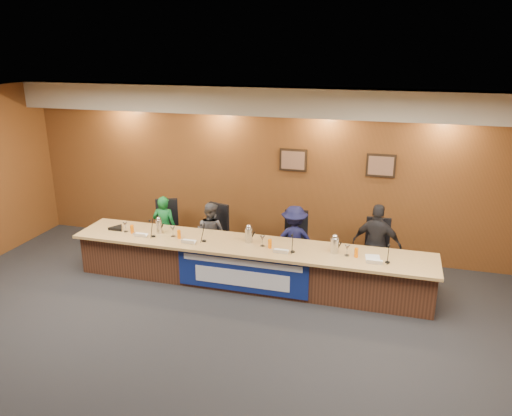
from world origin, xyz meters
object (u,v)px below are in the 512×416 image
(panelist_b, at_px, (211,233))
(office_chair_d, at_px, (376,254))
(dais_body, at_px, (249,265))
(panelist_c, at_px, (294,240))
(panelist_a, at_px, (165,227))
(panelist_d, at_px, (377,244))
(office_chair_b, at_px, (213,237))
(banner, at_px, (242,274))
(carafe_left, at_px, (159,226))
(carafe_mid, at_px, (249,235))
(carafe_right, at_px, (335,246))
(speakerphone, at_px, (117,228))
(office_chair_c, at_px, (295,246))
(office_chair_a, at_px, (167,232))

(panelist_b, bearing_deg, office_chair_d, -167.35)
(dais_body, distance_m, panelist_c, 0.95)
(panelist_a, xyz_separation_m, panelist_d, (3.93, 0.00, 0.09))
(office_chair_b, bearing_deg, banner, -34.95)
(carafe_left, relative_size, carafe_mid, 0.99)
(banner, bearing_deg, carafe_mid, 91.64)
(office_chair_d, bearing_deg, banner, -151.52)
(banner, bearing_deg, carafe_right, 15.69)
(banner, height_order, carafe_left, carafe_left)
(office_chair_d, relative_size, speakerphone, 1.50)
(panelist_b, distance_m, carafe_right, 2.47)
(office_chair_c, height_order, carafe_right, carafe_right)
(panelist_a, xyz_separation_m, speakerphone, (-0.60, -0.68, 0.16))
(carafe_left, height_order, carafe_mid, carafe_mid)
(dais_body, relative_size, carafe_mid, 24.14)
(banner, distance_m, office_chair_a, 2.20)
(office_chair_b, height_order, carafe_left, carafe_left)
(office_chair_b, relative_size, office_chair_d, 1.00)
(panelist_d, bearing_deg, office_chair_a, 7.20)
(banner, bearing_deg, carafe_left, 165.55)
(carafe_mid, bearing_deg, panelist_b, 146.96)
(dais_body, distance_m, panelist_b, 1.16)
(carafe_mid, distance_m, speakerphone, 2.45)
(banner, distance_m, office_chair_c, 1.33)
(speakerphone, bearing_deg, office_chair_d, 9.75)
(dais_body, relative_size, banner, 2.73)
(panelist_c, distance_m, office_chair_d, 1.43)
(panelist_d, distance_m, speakerphone, 4.57)
(office_chair_d, xyz_separation_m, carafe_right, (-0.63, -0.75, 0.39))
(panelist_b, bearing_deg, panelist_a, 10.73)
(office_chair_c, xyz_separation_m, carafe_right, (0.79, -0.75, 0.39))
(panelist_c, xyz_separation_m, carafe_right, (0.79, -0.65, 0.25))
(office_chair_b, height_order, office_chair_d, same)
(office_chair_a, bearing_deg, carafe_left, -95.94)
(panelist_a, xyz_separation_m, office_chair_c, (2.51, 0.10, -0.13))
(banner, bearing_deg, panelist_c, 58.61)
(dais_body, relative_size, panelist_d, 4.25)
(panelist_c, xyz_separation_m, carafe_left, (-2.30, -0.63, 0.25))
(panelist_c, xyz_separation_m, office_chair_d, (1.42, 0.10, -0.15))
(panelist_d, relative_size, carafe_right, 5.70)
(dais_body, xyz_separation_m, panelist_c, (0.64, 0.64, 0.28))
(office_chair_c, distance_m, office_chair_d, 1.42)
(banner, xyz_separation_m, office_chair_a, (-1.87, 1.15, 0.10))
(carafe_mid, distance_m, carafe_right, 1.44)
(office_chair_d, distance_m, speakerphone, 4.60)
(office_chair_a, bearing_deg, office_chair_d, -22.23)
(carafe_mid, bearing_deg, panelist_d, 16.12)
(dais_body, xyz_separation_m, office_chair_b, (-0.93, 0.74, 0.13))
(panelist_c, relative_size, panelist_d, 0.89)
(panelist_b, relative_size, panelist_d, 0.84)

